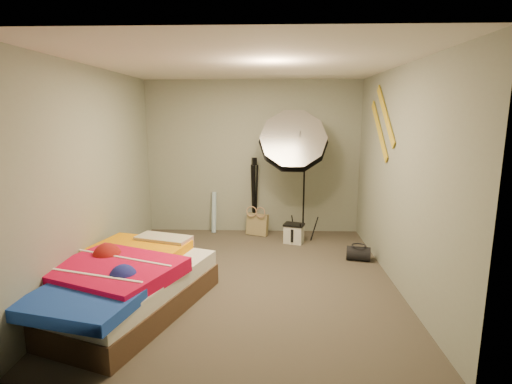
{
  "coord_description": "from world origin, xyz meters",
  "views": [
    {
      "loc": [
        0.28,
        -4.56,
        1.98
      ],
      "look_at": [
        0.1,
        0.6,
        0.95
      ],
      "focal_mm": 28.0,
      "sensor_mm": 36.0,
      "label": 1
    }
  ],
  "objects_px": {
    "tote_bag": "(257,224)",
    "camera_tripod": "(254,190)",
    "wrapping_roll": "(214,212)",
    "bed": "(121,284)",
    "photo_umbrella": "(293,143)",
    "camera_case": "(294,234)",
    "duffel_bag": "(358,253)"
  },
  "relations": [
    {
      "from": "wrapping_roll",
      "to": "duffel_bag",
      "type": "height_order",
      "value": "wrapping_roll"
    },
    {
      "from": "bed",
      "to": "wrapping_roll",
      "type": "bearing_deg",
      "value": 78.15
    },
    {
      "from": "tote_bag",
      "to": "camera_case",
      "type": "relative_size",
      "value": 1.27
    },
    {
      "from": "duffel_bag",
      "to": "bed",
      "type": "xyz_separation_m",
      "value": [
        -2.72,
        -1.47,
        0.18
      ]
    },
    {
      "from": "tote_bag",
      "to": "wrapping_roll",
      "type": "height_order",
      "value": "wrapping_roll"
    },
    {
      "from": "camera_case",
      "to": "photo_umbrella",
      "type": "relative_size",
      "value": 0.13
    },
    {
      "from": "photo_umbrella",
      "to": "camera_tripod",
      "type": "bearing_deg",
      "value": 140.15
    },
    {
      "from": "camera_case",
      "to": "tote_bag",
      "type": "bearing_deg",
      "value": 164.14
    },
    {
      "from": "camera_case",
      "to": "photo_umbrella",
      "type": "distance_m",
      "value": 1.4
    },
    {
      "from": "camera_case",
      "to": "duffel_bag",
      "type": "xyz_separation_m",
      "value": [
        0.84,
        -0.72,
        -0.04
      ]
    },
    {
      "from": "photo_umbrella",
      "to": "camera_case",
      "type": "bearing_deg",
      "value": -24.41
    },
    {
      "from": "tote_bag",
      "to": "photo_umbrella",
      "type": "relative_size",
      "value": 0.17
    },
    {
      "from": "camera_tripod",
      "to": "wrapping_roll",
      "type": "bearing_deg",
      "value": 178.22
    },
    {
      "from": "wrapping_roll",
      "to": "camera_case",
      "type": "distance_m",
      "value": 1.43
    },
    {
      "from": "bed",
      "to": "photo_umbrella",
      "type": "relative_size",
      "value": 1.05
    },
    {
      "from": "wrapping_roll",
      "to": "camera_tripod",
      "type": "bearing_deg",
      "value": -1.78
    },
    {
      "from": "camera_tripod",
      "to": "camera_case",
      "type": "bearing_deg",
      "value": -39.13
    },
    {
      "from": "wrapping_roll",
      "to": "bed",
      "type": "xyz_separation_m",
      "value": [
        -0.57,
        -2.72,
        -0.07
      ]
    },
    {
      "from": "bed",
      "to": "photo_umbrella",
      "type": "bearing_deg",
      "value": 50.06
    },
    {
      "from": "photo_umbrella",
      "to": "camera_tripod",
      "type": "height_order",
      "value": "photo_umbrella"
    },
    {
      "from": "tote_bag",
      "to": "bed",
      "type": "bearing_deg",
      "value": -94.74
    },
    {
      "from": "camera_case",
      "to": "bed",
      "type": "relative_size",
      "value": 0.12
    },
    {
      "from": "bed",
      "to": "camera_tripod",
      "type": "height_order",
      "value": "camera_tripod"
    },
    {
      "from": "wrapping_roll",
      "to": "bed",
      "type": "bearing_deg",
      "value": -101.85
    },
    {
      "from": "bed",
      "to": "camera_tripod",
      "type": "bearing_deg",
      "value": 65.17
    },
    {
      "from": "photo_umbrella",
      "to": "tote_bag",
      "type": "bearing_deg",
      "value": 145.21
    },
    {
      "from": "tote_bag",
      "to": "bed",
      "type": "xyz_separation_m",
      "value": [
        -1.31,
        -2.58,
        0.09
      ]
    },
    {
      "from": "tote_bag",
      "to": "duffel_bag",
      "type": "distance_m",
      "value": 1.8
    },
    {
      "from": "duffel_bag",
      "to": "bed",
      "type": "bearing_deg",
      "value": -138.86
    },
    {
      "from": "camera_case",
      "to": "bed",
      "type": "distance_m",
      "value": 2.89
    },
    {
      "from": "tote_bag",
      "to": "camera_tripod",
      "type": "relative_size",
      "value": 0.28
    },
    {
      "from": "tote_bag",
      "to": "bed",
      "type": "height_order",
      "value": "bed"
    }
  ]
}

